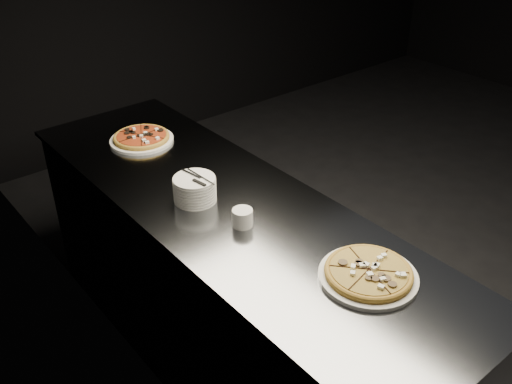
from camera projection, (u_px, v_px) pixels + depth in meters
floor at (469, 210)px, 4.07m from camera, size 5.00×5.00×0.00m
wall_left at (138, 123)px, 1.99m from camera, size 0.02×5.00×2.80m
counter at (229, 285)px, 2.68m from camera, size 0.74×2.44×0.92m
pizza_mushroom at (368, 273)px, 2.00m from camera, size 0.37×0.37×0.04m
pizza_tomato at (142, 138)px, 2.93m from camera, size 0.33×0.33×0.04m
plate_stack at (195, 189)px, 2.43m from camera, size 0.18×0.18×0.11m
cutlery at (197, 178)px, 2.39m from camera, size 0.06×0.19×0.01m
ramekin at (242, 217)px, 2.27m from camera, size 0.08×0.08×0.07m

